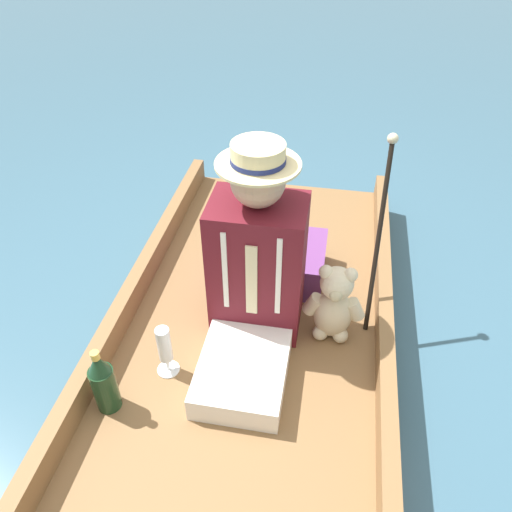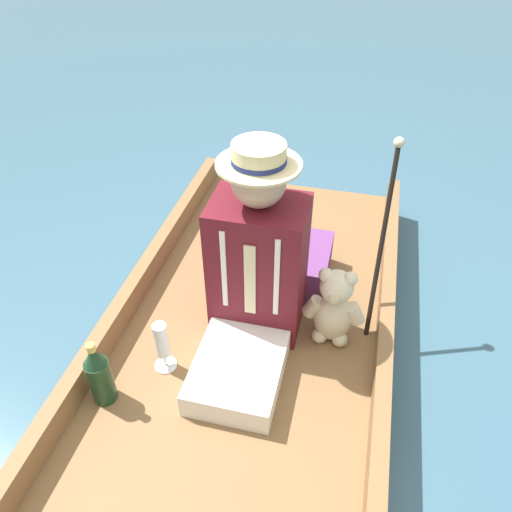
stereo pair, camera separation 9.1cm
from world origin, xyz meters
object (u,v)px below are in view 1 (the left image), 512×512
at_px(walking_cane, 381,219).
at_px(seated_person, 255,273).
at_px(teddy_bear, 334,305).
at_px(wine_glass, 165,347).
at_px(champagne_bottle, 103,382).

bearing_deg(walking_cane, seated_person, 30.29).
height_order(teddy_bear, wine_glass, teddy_bear).
height_order(seated_person, champagne_bottle, seated_person).
bearing_deg(wine_glass, champagne_bottle, 49.42).
relative_size(seated_person, teddy_bear, 2.28).
distance_m(wine_glass, walking_cane, 1.00).
distance_m(seated_person, teddy_bear, 0.35).
height_order(seated_person, walking_cane, seated_person).
distance_m(teddy_bear, walking_cane, 0.40).
bearing_deg(seated_person, wine_glass, 42.95).
relative_size(walking_cane, champagne_bottle, 2.59).
bearing_deg(champagne_bottle, wine_glass, -130.58).
xyz_separation_m(seated_person, teddy_bear, (-0.32, -0.03, -0.15)).
height_order(seated_person, wine_glass, seated_person).
height_order(wine_glass, champagne_bottle, champagne_bottle).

